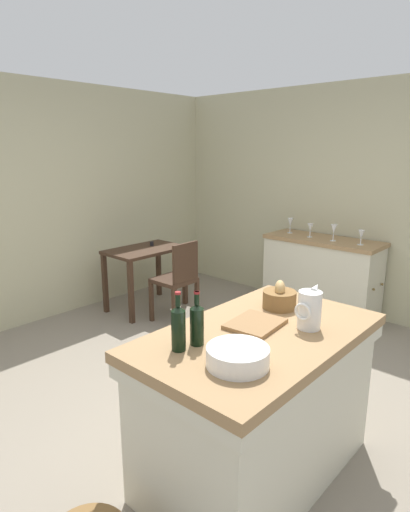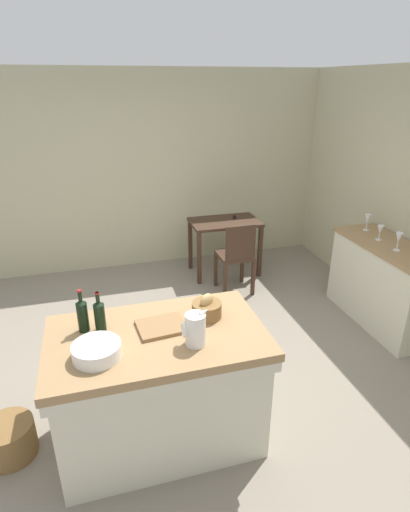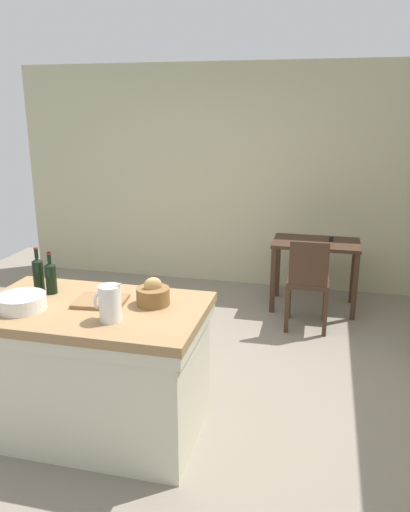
{
  "view_description": "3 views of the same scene",
  "coord_description": "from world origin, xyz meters",
  "px_view_note": "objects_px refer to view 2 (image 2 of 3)",
  "views": [
    {
      "loc": [
        -2.11,
        -1.86,
        1.87
      ],
      "look_at": [
        0.33,
        0.35,
        1.04
      ],
      "focal_mm": 29.78,
      "sensor_mm": 36.0,
      "label": 1
    },
    {
      "loc": [
        -0.61,
        -2.88,
        2.43
      ],
      "look_at": [
        0.33,
        0.46,
        0.93
      ],
      "focal_mm": 28.52,
      "sensor_mm": 36.0,
      "label": 2
    },
    {
      "loc": [
        1.08,
        -3.3,
        2.1
      ],
      "look_at": [
        0.2,
        0.33,
        0.99
      ],
      "focal_mm": 35.09,
      "sensor_mm": 36.0,
      "label": 3
    }
  ],
  "objects_px": {
    "island_table": "(160,384)",
    "wicker_hamper": "(9,440)",
    "wash_bowl": "(97,351)",
    "wine_glass_middle": "(380,230)",
    "bread_basket": "(207,309)",
    "side_cabinet": "(384,284)",
    "wine_bottle_dark": "(100,315)",
    "wine_bottle_amber": "(82,315)",
    "cutting_board": "(161,326)",
    "wine_glass_right": "(368,219)",
    "wine_glass_left": "(399,238)",
    "pitcher": "(195,329)",
    "writing_desk": "(225,229)",
    "wooden_chair": "(236,255)"
  },
  "relations": [
    {
      "from": "wine_bottle_amber",
      "to": "wicker_hamper",
      "type": "distance_m",
      "value": 1.08
    },
    {
      "from": "wooden_chair",
      "to": "wash_bowl",
      "type": "height_order",
      "value": "wash_bowl"
    },
    {
      "from": "wooden_chair",
      "to": "wicker_hamper",
      "type": "bearing_deg",
      "value": -141.83
    },
    {
      "from": "side_cabinet",
      "to": "cutting_board",
      "type": "distance_m",
      "value": 2.71
    },
    {
      "from": "pitcher",
      "to": "wine_glass_middle",
      "type": "relative_size",
      "value": 1.63
    },
    {
      "from": "wine_bottle_amber",
      "to": "wine_glass_left",
      "type": "height_order",
      "value": "wine_bottle_amber"
    },
    {
      "from": "side_cabinet",
      "to": "bread_basket",
      "type": "distance_m",
      "value": 2.39
    },
    {
      "from": "wine_glass_middle",
      "to": "wash_bowl",
      "type": "bearing_deg",
      "value": -157.18
    },
    {
      "from": "wine_bottle_amber",
      "to": "wine_glass_left",
      "type": "xyz_separation_m",
      "value": [
        2.97,
        0.62,
        -0.0
      ]
    },
    {
      "from": "wine_glass_left",
      "to": "pitcher",
      "type": "bearing_deg",
      "value": -157.18
    },
    {
      "from": "wooden_chair",
      "to": "wash_bowl",
      "type": "bearing_deg",
      "value": -128.17
    },
    {
      "from": "pitcher",
      "to": "wine_glass_middle",
      "type": "height_order",
      "value": "pitcher"
    },
    {
      "from": "pitcher",
      "to": "wine_glass_left",
      "type": "relative_size",
      "value": 1.4
    },
    {
      "from": "wine_glass_left",
      "to": "wine_bottle_dark",
      "type": "bearing_deg",
      "value": -167.32
    },
    {
      "from": "wine_bottle_dark",
      "to": "wooden_chair",
      "type": "bearing_deg",
      "value": 48.28
    },
    {
      "from": "side_cabinet",
      "to": "cutting_board",
      "type": "height_order",
      "value": "cutting_board"
    },
    {
      "from": "pitcher",
      "to": "wine_glass_left",
      "type": "height_order",
      "value": "pitcher"
    },
    {
      "from": "bread_basket",
      "to": "wicker_hamper",
      "type": "height_order",
      "value": "bread_basket"
    },
    {
      "from": "side_cabinet",
      "to": "pitcher",
      "type": "distance_m",
      "value": 2.66
    },
    {
      "from": "wash_bowl",
      "to": "wine_glass_left",
      "type": "relative_size",
      "value": 1.61
    },
    {
      "from": "island_table",
      "to": "wine_bottle_dark",
      "type": "bearing_deg",
      "value": 157.33
    },
    {
      "from": "island_table",
      "to": "writing_desk",
      "type": "relative_size",
      "value": 1.59
    },
    {
      "from": "wine_bottle_dark",
      "to": "wine_bottle_amber",
      "type": "xyz_separation_m",
      "value": [
        -0.11,
        0.02,
        0.01
      ]
    },
    {
      "from": "cutting_board",
      "to": "wine_glass_right",
      "type": "relative_size",
      "value": 1.73
    },
    {
      "from": "wine_bottle_dark",
      "to": "wash_bowl",
      "type": "bearing_deg",
      "value": -97.03
    },
    {
      "from": "wash_bowl",
      "to": "wine_bottle_dark",
      "type": "distance_m",
      "value": 0.3
    },
    {
      "from": "island_table",
      "to": "side_cabinet",
      "type": "distance_m",
      "value": 2.73
    },
    {
      "from": "wine_bottle_amber",
      "to": "writing_desk",
      "type": "bearing_deg",
      "value": 53.36
    },
    {
      "from": "bread_basket",
      "to": "cutting_board",
      "type": "xyz_separation_m",
      "value": [
        -0.33,
        -0.05,
        -0.05
      ]
    },
    {
      "from": "wine_glass_middle",
      "to": "wicker_hamper",
      "type": "xyz_separation_m",
      "value": [
        -3.58,
        -0.94,
        -0.88
      ]
    },
    {
      "from": "writing_desk",
      "to": "wine_bottle_dark",
      "type": "height_order",
      "value": "wine_bottle_dark"
    },
    {
      "from": "wash_bowl",
      "to": "wicker_hamper",
      "type": "xyz_separation_m",
      "value": [
        -0.67,
        0.28,
        -0.82
      ]
    },
    {
      "from": "wash_bowl",
      "to": "wine_bottle_amber",
      "type": "distance_m",
      "value": 0.33
    },
    {
      "from": "bread_basket",
      "to": "cutting_board",
      "type": "height_order",
      "value": "bread_basket"
    },
    {
      "from": "cutting_board",
      "to": "wicker_hamper",
      "type": "distance_m",
      "value": 1.35
    },
    {
      "from": "wash_bowl",
      "to": "wine_glass_middle",
      "type": "distance_m",
      "value": 3.16
    },
    {
      "from": "wooden_chair",
      "to": "wine_glass_right",
      "type": "bearing_deg",
      "value": -24.39
    },
    {
      "from": "side_cabinet",
      "to": "wash_bowl",
      "type": "xyz_separation_m",
      "value": [
        -2.95,
        -1.07,
        0.5
      ]
    },
    {
      "from": "island_table",
      "to": "bread_basket",
      "type": "bearing_deg",
      "value": 17.2
    },
    {
      "from": "writing_desk",
      "to": "bread_basket",
      "type": "xyz_separation_m",
      "value": [
        -0.95,
        -2.45,
        0.35
      ]
    },
    {
      "from": "island_table",
      "to": "wicker_hamper",
      "type": "bearing_deg",
      "value": 172.5
    },
    {
      "from": "wine_glass_left",
      "to": "wine_glass_middle",
      "type": "bearing_deg",
      "value": 87.16
    },
    {
      "from": "cutting_board",
      "to": "wine_glass_middle",
      "type": "height_order",
      "value": "wine_glass_middle"
    },
    {
      "from": "wine_glass_left",
      "to": "wine_glass_middle",
      "type": "height_order",
      "value": "wine_glass_left"
    },
    {
      "from": "wash_bowl",
      "to": "wine_glass_right",
      "type": "xyz_separation_m",
      "value": [
        2.97,
        1.52,
        0.08
      ]
    },
    {
      "from": "wine_bottle_dark",
      "to": "writing_desk",
      "type": "bearing_deg",
      "value": 55.31
    },
    {
      "from": "island_table",
      "to": "wine_bottle_amber",
      "type": "distance_m",
      "value": 0.73
    },
    {
      "from": "wicker_hamper",
      "to": "island_table",
      "type": "bearing_deg",
      "value": -7.5
    },
    {
      "from": "writing_desk",
      "to": "wine_glass_left",
      "type": "xyz_separation_m",
      "value": [
        1.18,
        -1.78,
        0.41
      ]
    },
    {
      "from": "bread_basket",
      "to": "wine_bottle_dark",
      "type": "distance_m",
      "value": 0.73
    }
  ]
}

